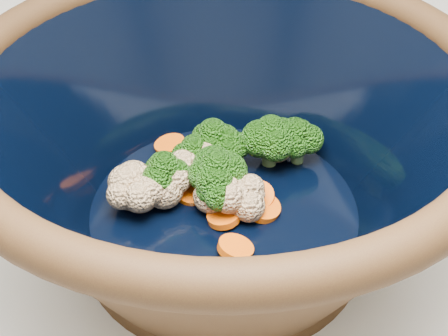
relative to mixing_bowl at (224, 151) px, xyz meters
The scene contains 2 objects.
mixing_bowl is the anchor object (origin of this frame).
vegetable_pile 0.04m from the mixing_bowl, 96.83° to the left, with size 0.18×0.17×0.05m.
Camera 1 is at (0.03, -0.35, 1.30)m, focal length 50.00 mm.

